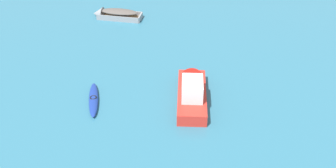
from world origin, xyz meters
The scene contains 3 objects.
motor_launch_red_near_right centered at (1.37, 19.45, 0.59)m, with size 2.45×5.79×2.16m.
kayak_deep_blue_distant_center centered at (-4.81, 19.63, 0.17)m, with size 0.73×3.64×0.34m.
rowboat_grey_near_camera centered at (-3.83, 32.02, 0.38)m, with size 4.52×2.50×1.25m.
Camera 1 is at (-2.16, -1.27, 15.14)m, focal length 43.45 mm.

